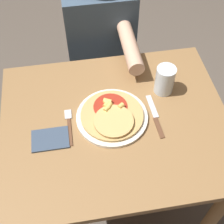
# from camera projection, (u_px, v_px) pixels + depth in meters

# --- Properties ---
(ground_plane) EXTENTS (8.00, 8.00, 0.00)m
(ground_plane) POSITION_uv_depth(u_px,v_px,m) (115.00, 196.00, 1.86)
(ground_plane) COLOR brown
(dining_table) EXTENTS (0.92, 0.76, 0.77)m
(dining_table) POSITION_uv_depth(u_px,v_px,m) (115.00, 140.00, 1.37)
(dining_table) COLOR olive
(dining_table) RESTS_ON ground_plane
(plate) EXTENTS (0.29, 0.29, 0.01)m
(plate) POSITION_uv_depth(u_px,v_px,m) (112.00, 117.00, 1.26)
(plate) COLOR silver
(plate) RESTS_ON dining_table
(pizza) EXTENTS (0.25, 0.25, 0.04)m
(pizza) POSITION_uv_depth(u_px,v_px,m) (112.00, 115.00, 1.24)
(pizza) COLOR tan
(pizza) RESTS_ON plate
(fork) EXTENTS (0.03, 0.18, 0.00)m
(fork) POSITION_uv_depth(u_px,v_px,m) (69.00, 125.00, 1.24)
(fork) COLOR brown
(fork) RESTS_ON dining_table
(knife) EXTENTS (0.03, 0.22, 0.00)m
(knife) POSITION_uv_depth(u_px,v_px,m) (155.00, 117.00, 1.27)
(knife) COLOR brown
(knife) RESTS_ON dining_table
(drinking_glass) EXTENTS (0.08, 0.08, 0.13)m
(drinking_glass) POSITION_uv_depth(u_px,v_px,m) (165.00, 80.00, 1.31)
(drinking_glass) COLOR silver
(drinking_glass) RESTS_ON dining_table
(napkin) EXTENTS (0.14, 0.10, 0.01)m
(napkin) POSITION_uv_depth(u_px,v_px,m) (50.00, 139.00, 1.20)
(napkin) COLOR #38475B
(napkin) RESTS_ON dining_table
(person_diner) EXTENTS (0.35, 0.52, 1.17)m
(person_diner) POSITION_uv_depth(u_px,v_px,m) (101.00, 42.00, 1.68)
(person_diner) COLOR #2D2D38
(person_diner) RESTS_ON ground_plane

